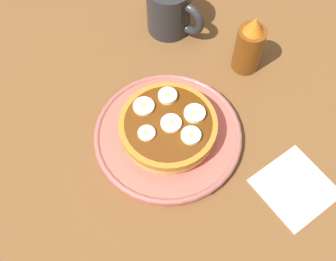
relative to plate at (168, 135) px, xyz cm
name	(u,v)px	position (x,y,z in cm)	size (l,w,h in cm)	color
ground_plane	(168,142)	(0.00, 0.00, -2.48)	(140.00, 140.00, 3.00)	brown
plate	(168,135)	(0.00, 0.00, 0.00)	(25.32, 25.32, 1.82)	#CC594C
pancake_stack	(167,128)	(-0.12, -0.09, 2.43)	(16.38, 16.71, 3.74)	tan
banana_slice_0	(170,124)	(0.61, -0.19, 4.49)	(3.41, 3.41, 0.82)	#F9EFBF
banana_slice_1	(191,135)	(4.49, 0.09, 4.55)	(3.22, 3.22, 0.94)	#EBF3BA
banana_slice_2	(145,105)	(-4.95, 0.41, 4.48)	(3.56, 3.56, 0.81)	beige
banana_slice_3	(147,133)	(-1.49, -3.75, 4.45)	(2.83, 2.83, 0.74)	beige
banana_slice_4	(168,96)	(-2.92, 3.92, 4.61)	(3.19, 3.19, 1.06)	beige
banana_slice_5	(195,114)	(2.66, 3.74, 4.56)	(3.54, 3.54, 0.96)	#EBE6C3
coffee_mug	(171,9)	(-14.64, 21.03, 4.13)	(12.43, 8.66, 9.91)	#262628
napkin	(295,187)	(22.04, 4.63, -0.83)	(11.00, 11.00, 0.30)	white
syrup_bottle	(249,46)	(2.55, 21.53, 4.51)	(5.19, 5.19, 12.35)	brown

